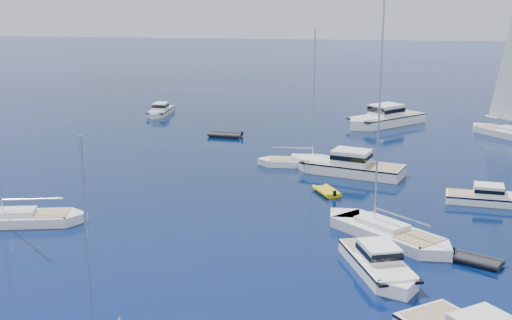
{
  "coord_description": "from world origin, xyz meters",
  "views": [
    {
      "loc": [
        5.96,
        -36.36,
        17.86
      ],
      "look_at": [
        -2.33,
        24.59,
        2.2
      ],
      "focal_mm": 48.34,
      "sensor_mm": 36.0,
      "label": 1
    }
  ],
  "objects": [
    {
      "name": "motor_cruiser_near",
      "position": [
        8.26,
        5.23,
        0.0
      ],
      "size": [
        5.65,
        9.57,
        2.4
      ],
      "primitive_type": null,
      "rotation": [
        0.0,
        0.0,
        3.48
      ],
      "color": "white",
      "rests_on": "ground"
    },
    {
      "name": "tender_grey_far",
      "position": [
        -8.72,
        44.01,
        0.0
      ],
      "size": [
        4.46,
        2.74,
        0.95
      ],
      "primitive_type": null,
      "rotation": [
        0.0,
        0.0,
        1.46
      ],
      "color": "black",
      "rests_on": "ground"
    },
    {
      "name": "tender_yellow",
      "position": [
        4.32,
        22.02,
        0.0
      ],
      "size": [
        3.05,
        3.69,
        0.95
      ],
      "primitive_type": null,
      "rotation": [
        0.0,
        0.0,
        0.46
      ],
      "color": "gold",
      "rests_on": "ground"
    },
    {
      "name": "motor_cruiser_centre",
      "position": [
        6.19,
        29.05,
        0.0
      ],
      "size": [
        12.14,
        6.92,
        3.05
      ],
      "primitive_type": null,
      "rotation": [
        0.0,
        0.0,
        1.26
      ],
      "color": "white",
      "rests_on": "ground"
    },
    {
      "name": "sailboat_mid_l",
      "position": [
        -19.04,
        11.02,
        0.0
      ],
      "size": [
        11.43,
        5.18,
        16.28
      ],
      "primitive_type": null,
      "rotation": [
        0.0,
        0.0,
        1.79
      ],
      "color": "white",
      "rests_on": "ground"
    },
    {
      "name": "motor_cruiser_horizon",
      "position": [
        -20.5,
        57.35,
        0.0
      ],
      "size": [
        2.47,
        8.04,
        2.11
      ],
      "primitive_type": null,
      "rotation": [
        0.0,
        0.0,
        3.14
      ],
      "color": "silver",
      "rests_on": "ground"
    },
    {
      "name": "sailboat_mid_r",
      "position": [
        9.01,
        11.65,
        0.0
      ],
      "size": [
        10.87,
        10.73,
        17.82
      ],
      "primitive_type": null,
      "rotation": [
        0.0,
        0.0,
        0.8
      ],
      "color": "white",
      "rests_on": "ground"
    },
    {
      "name": "sailboat_sails_r",
      "position": [
        25.52,
        48.58,
        0.0
      ],
      "size": [
        10.05,
        11.17,
        17.58
      ],
      "primitive_type": null,
      "rotation": [
        0.0,
        0.0,
        3.84
      ],
      "color": "white",
      "rests_on": "ground"
    },
    {
      "name": "motor_cruiser_distant",
      "position": [
        10.72,
        54.1,
        0.0
      ],
      "size": [
        12.11,
        12.03,
        3.43
      ],
      "primitive_type": null,
      "rotation": [
        0.0,
        0.0,
        2.35
      ],
      "color": "white",
      "rests_on": "ground"
    },
    {
      "name": "sailboat_centre",
      "position": [
        1.55,
        31.55,
        0.0
      ],
      "size": [
        9.78,
        2.86,
        14.26
      ],
      "primitive_type": null,
      "rotation": [
        0.0,
        0.0,
        4.75
      ],
      "color": "white",
      "rests_on": "ground"
    },
    {
      "name": "ground",
      "position": [
        0.0,
        0.0,
        0.0
      ],
      "size": [
        400.0,
        400.0,
        0.0
      ],
      "primitive_type": "plane",
      "color": "navy",
      "rests_on": "ground"
    },
    {
      "name": "motor_cruiser_far_r",
      "position": [
        18.03,
        21.06,
        0.0
      ],
      "size": [
        8.23,
        3.42,
        2.1
      ],
      "primitive_type": null,
      "rotation": [
        0.0,
        0.0,
        4.59
      ],
      "color": "white",
      "rests_on": "ground"
    },
    {
      "name": "tender_grey_near",
      "position": [
        14.73,
        7.56,
        0.0
      ],
      "size": [
        3.84,
        3.27,
        0.95
      ],
      "primitive_type": null,
      "rotation": [
        0.0,
        0.0,
        4.2
      ],
      "color": "black",
      "rests_on": "ground"
    }
  ]
}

